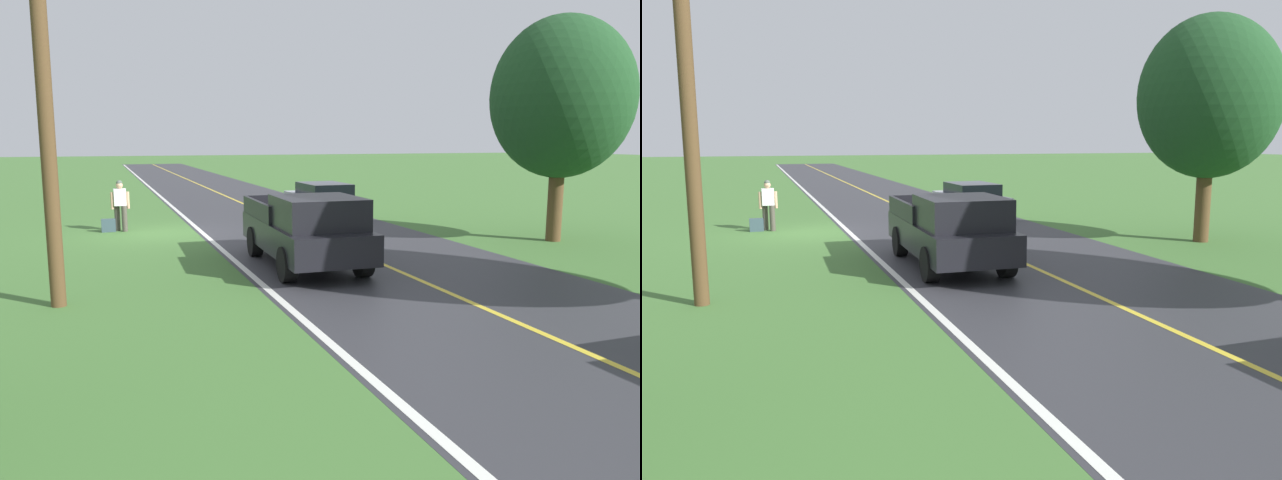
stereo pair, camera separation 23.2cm
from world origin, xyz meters
TOP-DOWN VIEW (x-y plane):
  - ground_plane at (0.00, 0.00)m, footprint 200.00×200.00m
  - road_surface at (-4.67, 0.00)m, footprint 7.22×120.00m
  - lane_edge_line at (-1.24, 0.00)m, footprint 0.16×117.60m
  - lane_centre_line at (-4.67, 0.00)m, footprint 0.14×117.60m
  - hitchhiker_walking at (1.32, -1.06)m, footprint 0.62×0.51m
  - suitcase_carried at (1.74, -0.97)m, footprint 0.47×0.21m
  - pickup_truck_passing at (-2.75, 6.90)m, footprint 2.22×5.46m
  - tree_far_side_near at (-11.25, 5.68)m, footprint 4.20×4.20m
  - sedan_near_oncoming at (-6.42, -2.02)m, footprint 1.97×4.42m
  - utility_pole_roadside at (2.84, 8.72)m, footprint 0.28×0.28m

SIDE VIEW (x-z plane):
  - ground_plane at x=0.00m, z-range 0.00..0.00m
  - road_surface at x=-4.67m, z-range 0.00..0.00m
  - lane_edge_line at x=-1.24m, z-range 0.00..0.01m
  - lane_centre_line at x=-4.67m, z-range 0.00..0.01m
  - suitcase_carried at x=1.74m, z-range 0.00..0.45m
  - sedan_near_oncoming at x=-6.42m, z-range 0.05..1.46m
  - pickup_truck_passing at x=-2.75m, z-range 0.06..1.88m
  - hitchhiker_walking at x=1.32m, z-range 0.11..1.85m
  - utility_pole_roadside at x=2.84m, z-range 0.00..8.37m
  - tree_far_side_near at x=-11.25m, z-range 0.96..7.74m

